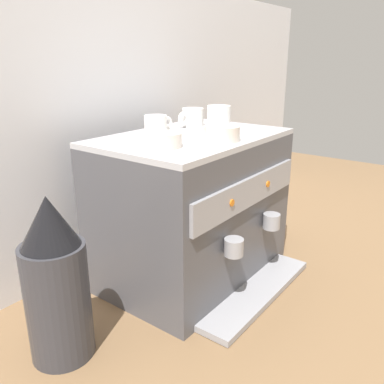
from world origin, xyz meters
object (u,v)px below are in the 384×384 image
(espresso_machine, at_px, (193,208))
(coffee_grinder, at_px, (56,283))
(milk_pitcher, at_px, (255,218))
(ceramic_cup_1, at_px, (192,117))
(ceramic_cup_2, at_px, (219,117))
(ceramic_cup_0, at_px, (157,125))
(ceramic_bowl_0, at_px, (164,140))
(ceramic_bowl_1, at_px, (222,134))

(espresso_machine, height_order, coffee_grinder, espresso_machine)
(milk_pitcher, bearing_deg, ceramic_cup_1, 161.18)
(espresso_machine, bearing_deg, ceramic_cup_2, -0.33)
(ceramic_cup_0, relative_size, ceramic_cup_2, 1.01)
(ceramic_bowl_0, xyz_separation_m, milk_pitcher, (0.64, 0.04, -0.45))
(coffee_grinder, bearing_deg, ceramic_bowl_0, -10.15)
(ceramic_cup_2, xyz_separation_m, ceramic_bowl_0, (-0.33, -0.04, -0.02))
(ceramic_bowl_1, bearing_deg, milk_pitcher, 13.94)
(ceramic_bowl_0, relative_size, milk_pitcher, 0.85)
(espresso_machine, height_order, ceramic_bowl_0, ceramic_bowl_0)
(coffee_grinder, bearing_deg, ceramic_cup_0, 9.41)
(milk_pitcher, bearing_deg, ceramic_cup_0, 169.01)
(espresso_machine, xyz_separation_m, ceramic_cup_1, (0.13, 0.10, 0.28))
(coffee_grinder, relative_size, milk_pitcher, 3.71)
(ceramic_cup_0, bearing_deg, ceramic_cup_1, 2.38)
(ceramic_cup_1, distance_m, milk_pitcher, 0.57)
(espresso_machine, xyz_separation_m, milk_pitcher, (0.45, -0.00, -0.18))
(ceramic_bowl_0, bearing_deg, ceramic_cup_0, 47.98)
(espresso_machine, height_order, milk_pitcher, espresso_machine)
(espresso_machine, height_order, ceramic_bowl_1, ceramic_bowl_1)
(ceramic_cup_1, distance_m, ceramic_bowl_0, 0.35)
(ceramic_bowl_0, bearing_deg, ceramic_cup_1, 24.40)
(espresso_machine, bearing_deg, ceramic_bowl_1, -100.40)
(ceramic_cup_0, xyz_separation_m, ceramic_bowl_1, (0.04, -0.22, -0.01))
(ceramic_cup_2, xyz_separation_m, coffee_grinder, (-0.67, 0.02, -0.32))
(milk_pitcher, bearing_deg, ceramic_bowl_1, -166.06)
(ceramic_bowl_1, height_order, coffee_grinder, ceramic_bowl_1)
(coffee_grinder, bearing_deg, espresso_machine, -1.96)
(ceramic_bowl_0, distance_m, coffee_grinder, 0.46)
(ceramic_cup_1, bearing_deg, espresso_machine, -141.95)
(espresso_machine, bearing_deg, ceramic_bowl_0, -167.32)
(ceramic_bowl_1, xyz_separation_m, milk_pitcher, (0.47, 0.12, -0.45))
(coffee_grinder, xyz_separation_m, milk_pitcher, (0.98, -0.02, -0.15))
(ceramic_cup_0, height_order, coffee_grinder, ceramic_cup_0)
(ceramic_cup_2, bearing_deg, ceramic_cup_1, 96.71)
(espresso_machine, relative_size, ceramic_cup_0, 5.89)
(ceramic_cup_0, relative_size, ceramic_bowl_1, 0.99)
(ceramic_bowl_1, distance_m, milk_pitcher, 0.66)
(ceramic_cup_0, xyz_separation_m, ceramic_bowl_0, (-0.12, -0.14, -0.01))
(espresso_machine, relative_size, ceramic_cup_2, 5.94)
(ceramic_cup_1, relative_size, ceramic_bowl_0, 1.14)
(ceramic_cup_2, height_order, coffee_grinder, ceramic_cup_2)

